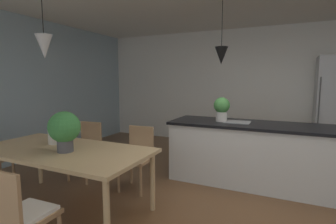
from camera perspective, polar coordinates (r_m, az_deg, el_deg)
The scene contains 14 objects.
ground_plane at distance 3.32m, azimuth 16.61°, elevation -20.89°, with size 10.00×8.40×0.04m, color brown.
wall_back_kitchen at distance 6.19m, azimuth 21.48°, elevation 5.02°, with size 10.00×0.12×2.70m, color white.
window_wall_left_glazing at distance 5.31m, azimuth -31.91°, elevation 4.19°, with size 0.06×8.40×2.70m, color #9EB7C6.
dining_table at distance 3.22m, azimuth -22.41°, elevation -8.64°, with size 2.05×1.00×0.73m.
chair_far_left at distance 4.19m, azimuth -17.83°, elevation -7.73°, with size 0.42×0.42×0.87m.
chair_near_right at distance 2.44m, azimuth -30.19°, elevation -19.23°, with size 0.42×0.42×0.87m.
chair_far_right at distance 3.64m, azimuth -6.92°, elevation -9.65°, with size 0.42×0.42×0.87m.
kitchen_island at distance 3.99m, azimuth 17.74°, elevation -8.65°, with size 2.32×0.82×0.91m.
refrigerator at distance 5.86m, azimuth 33.40°, elevation 0.74°, with size 0.71×0.67×1.98m.
pendant_over_table at distance 3.25m, azimuth -25.95°, elevation 13.06°, with size 0.18×0.18×0.94m.
pendant_over_island_main at distance 3.94m, azimuth 11.84°, elevation 12.27°, with size 0.19×0.19×0.94m.
potted_plant_on_island at distance 3.94m, azimuth 11.92°, elevation 0.91°, with size 0.24×0.24×0.37m.
potted_plant_on_table at distance 3.02m, azimuth -22.17°, elevation -3.46°, with size 0.34×0.34×0.45m.
vase_on_dining_table at distance 3.47m, azimuth -24.19°, elevation -4.93°, with size 0.14×0.14×0.20m.
Camera 1 is at (0.37, -2.91, 1.52)m, focal length 27.24 mm.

